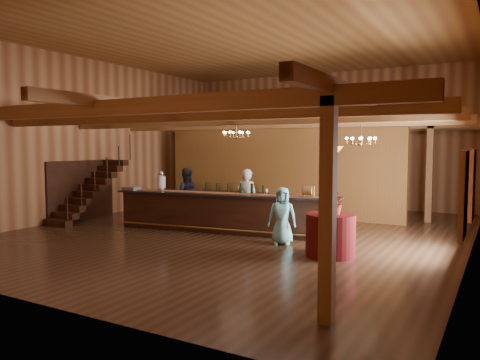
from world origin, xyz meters
The scene contains 31 objects.
floor centered at (0.00, 0.00, 0.00)m, with size 14.00×14.00×0.00m, color #492B1E.
ceiling centered at (0.00, 0.00, 5.50)m, with size 14.00×14.00×0.00m, color #A47634.
wall_back centered at (0.00, 7.00, 2.75)m, with size 12.00×0.10×5.50m, color #B67B4A.
wall_front centered at (0.00, -7.00, 2.75)m, with size 12.00×0.10×5.50m, color #B67B4A.
wall_left centered at (-6.00, 0.00, 2.75)m, with size 0.10×14.00×5.50m, color #B67B4A.
wall_right centered at (6.00, 0.00, 2.75)m, with size 0.10×14.00×5.50m, color #B67B4A.
beam_grid centered at (0.00, 0.51, 3.24)m, with size 11.90×13.90×0.39m.
support_posts centered at (0.00, -0.50, 1.60)m, with size 9.20×10.20×3.20m.
partition_wall centered at (-0.50, 3.50, 1.55)m, with size 9.00×0.18×3.10m, color brown.
window_right_front centered at (5.95, -1.60, 1.55)m, with size 0.12×1.05×1.75m, color white.
window_right_back centered at (5.95, 1.00, 1.55)m, with size 0.12×1.05×1.75m, color white.
staircase centered at (-5.45, -0.74, 1.00)m, with size 1.00×2.80×2.00m.
backroom_boxes centered at (-0.29, 5.50, 0.53)m, with size 4.10×0.60×1.10m.
tasting_bar centered at (-0.42, -0.29, 0.57)m, with size 6.84×1.75×1.14m.
beverage_dispenser centered at (-2.52, -0.52, 1.42)m, with size 0.26×0.26×0.60m.
glass_rack_tray centered at (-3.46, -0.76, 1.18)m, with size 0.50×0.50×0.10m, color gray.
raffle_drum centered at (2.07, -0.01, 1.31)m, with size 0.34×0.24×0.30m.
bar_bottle_0 centered at (0.04, -0.10, 1.28)m, with size 0.07×0.07×0.30m, color black.
bar_bottle_1 centered at (0.38, -0.05, 1.28)m, with size 0.07×0.07×0.30m, color black.
bar_bottle_2 centered at (0.39, -0.05, 1.28)m, with size 0.07×0.07×0.30m, color black.
backbar_shelf centered at (-2.13, 3.19, 0.40)m, with size 2.86×0.45×0.80m, color #3C1C0F.
round_table centered at (3.24, -1.60, 0.48)m, with size 1.12×1.12×0.97m, color #4D100A.
chandelier_left centered at (-0.40, 0.42, 2.85)m, with size 0.80×0.80×0.51m.
chandelier_right centered at (3.30, 0.57, 2.65)m, with size 0.80×0.80×0.71m.
pendant_lamp centered at (3.24, -1.60, 2.40)m, with size 0.52×0.52×0.90m.
bartender centered at (-0.02, 0.39, 0.91)m, with size 0.66×0.44×1.82m, color silver.
staff_second centered at (-2.30, 0.43, 0.89)m, with size 0.87×0.68×1.79m, color #22212D.
guest centered at (1.75, -0.99, 0.73)m, with size 0.72×0.47×1.46m, color #82DEEC.
floor_plant centered at (3.09, 3.83, 0.62)m, with size 0.68×0.55×1.24m, color #34632E.
table_flowers centered at (3.38, -1.71, 1.24)m, with size 0.49×0.43×0.55m, color #A31F12.
table_vase centered at (3.36, -1.58, 1.13)m, with size 0.16×0.16×0.33m, color #B37A3D.
Camera 1 is at (6.64, -11.73, 2.53)m, focal length 35.00 mm.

